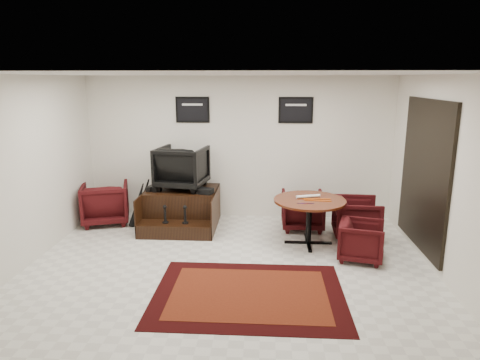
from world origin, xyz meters
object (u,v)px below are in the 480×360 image
at_px(meeting_table, 309,205).
at_px(table_chair_back, 303,208).
at_px(shine_podium, 182,209).
at_px(shine_chair, 182,165).
at_px(table_chair_window, 357,216).
at_px(table_chair_corner, 362,239).
at_px(armchair_side, 105,201).

distance_m(meeting_table, table_chair_back, 0.83).
relative_size(shine_podium, shine_chair, 1.55).
height_order(meeting_table, table_chair_back, meeting_table).
xyz_separation_m(table_chair_window, table_chair_corner, (-0.12, -0.96, -0.06)).
bearing_deg(shine_chair, meeting_table, 167.03).
distance_m(shine_chair, table_chair_back, 2.41).
xyz_separation_m(shine_podium, table_chair_corner, (3.07, -1.41, 0.01)).
relative_size(table_chair_back, table_chair_window, 0.99).
height_order(armchair_side, table_chair_window, armchair_side).
bearing_deg(meeting_table, table_chair_window, 22.20).
relative_size(table_chair_back, table_chair_corner, 1.15).
xyz_separation_m(meeting_table, table_chair_corner, (0.75, -0.61, -0.35)).
distance_m(meeting_table, table_chair_corner, 1.03).
height_order(armchair_side, meeting_table, armchair_side).
relative_size(meeting_table, table_chair_corner, 1.78).
bearing_deg(armchair_side, shine_chair, 166.22).
bearing_deg(shine_podium, table_chair_window, -7.95).
bearing_deg(table_chair_back, meeting_table, 92.58).
bearing_deg(armchair_side, table_chair_window, 156.93).
bearing_deg(shine_podium, shine_chair, 90.00).
height_order(shine_podium, table_chair_back, table_chair_back).
bearing_deg(shine_chair, table_chair_window, 178.73).
relative_size(shine_chair, table_chair_window, 1.14).
distance_m(table_chair_back, table_chair_corner, 1.59).
xyz_separation_m(armchair_side, meeting_table, (3.83, -0.86, 0.25)).
distance_m(shine_podium, meeting_table, 2.48).
height_order(shine_podium, table_chair_window, table_chair_window).
height_order(shine_podium, shine_chair, shine_chair).
height_order(table_chair_window, table_chair_corner, table_chair_window).
xyz_separation_m(shine_chair, armchair_side, (-1.51, -0.08, -0.71)).
height_order(shine_chair, table_chair_corner, shine_chair).
relative_size(armchair_side, table_chair_window, 1.11).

